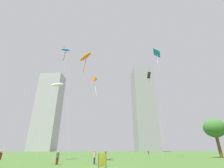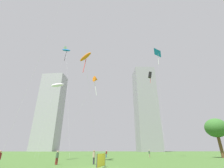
{
  "view_description": "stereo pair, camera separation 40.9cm",
  "coord_description": "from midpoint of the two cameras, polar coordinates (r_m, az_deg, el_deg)",
  "views": [
    {
      "loc": [
        -0.01,
        -17.45,
        1.82
      ],
      "look_at": [
        1.96,
        10.72,
        13.82
      ],
      "focal_mm": 24.68,
      "sensor_mm": 36.0,
      "label": 1
    },
    {
      "loc": [
        0.39,
        -17.48,
        1.82
      ],
      "look_at": [
        1.96,
        10.72,
        13.82
      ],
      "focal_mm": 24.68,
      "sensor_mm": 36.0,
      "label": 2
    }
  ],
  "objects": [
    {
      "name": "person_standing_3",
      "position": [
        22.62,
        -7.06,
        -25.0
      ],
      "size": [
        0.38,
        0.38,
        1.7
      ],
      "rotation": [
        0.0,
        0.0,
        2.07
      ],
      "color": "#2D2D33",
      "rests_on": "ground"
    },
    {
      "name": "park_tree_0",
      "position": [
        46.7,
        33.49,
        -13.53
      ],
      "size": [
        4.96,
        4.96,
        8.89
      ],
      "color": "brown",
      "rests_on": "ground"
    },
    {
      "name": "person_standing_1",
      "position": [
        23.19,
        -20.04,
        -23.94
      ],
      "size": [
        0.36,
        0.36,
        1.64
      ],
      "rotation": [
        0.0,
        0.0,
        0.41
      ],
      "color": "maroon",
      "rests_on": "ground"
    },
    {
      "name": "kite_flying_5",
      "position": [
        55.0,
        -17.08,
        11.93
      ],
      "size": [
        7.77,
        9.76,
        32.96
      ],
      "color": "silver",
      "rests_on": "ground"
    },
    {
      "name": "person_standing_2",
      "position": [
        41.39,
        -2.69,
        -24.28
      ],
      "size": [
        0.35,
        0.35,
        1.56
      ],
      "rotation": [
        0.0,
        0.0,
        1.47
      ],
      "color": "#1E478C",
      "rests_on": "ground"
    },
    {
      "name": "kite_flying_7",
      "position": [
        31.13,
        -10.23,
        9.83
      ],
      "size": [
        4.43,
        12.09,
        19.15
      ],
      "color": "silver",
      "rests_on": "ground"
    },
    {
      "name": "kite_flying_6",
      "position": [
        33.85,
        -6.44,
        1.68
      ],
      "size": [
        8.94,
        5.71,
        16.59
      ],
      "color": "silver",
      "rests_on": "ground"
    },
    {
      "name": "distant_highrise_0",
      "position": [
        169.7,
        -22.7,
        -8.89
      ],
      "size": [
        24.87,
        18.76,
        76.36
      ],
      "primitive_type": "cube",
      "rotation": [
        0.0,
        0.0,
        -0.15
      ],
      "color": "#A8A8AD",
      "rests_on": "ground"
    },
    {
      "name": "kite_flying_2",
      "position": [
        34.31,
        -19.8,
        -0.24
      ],
      "size": [
        3.08,
        4.65,
        15.68
      ],
      "color": "silver",
      "rests_on": "ground"
    },
    {
      "name": "distant_highrise_1",
      "position": [
        141.62,
        11.64,
        -8.59
      ],
      "size": [
        17.67,
        19.25,
        72.01
      ],
      "primitive_type": "cube",
      "rotation": [
        0.0,
        0.0,
        0.0
      ],
      "color": "#939399",
      "rests_on": "ground"
    },
    {
      "name": "kite_flying_3",
      "position": [
        51.08,
        16.08,
        10.6
      ],
      "size": [
        2.83,
        3.32,
        30.56
      ],
      "color": "silver",
      "rests_on": "ground"
    },
    {
      "name": "kite_flying_4",
      "position": [
        61.35,
        13.34,
        3.18
      ],
      "size": [
        1.63,
        6.51,
        29.58
      ],
      "color": "silver",
      "rests_on": "ground"
    },
    {
      "name": "event_banner",
      "position": [
        18.16,
        -4.22,
        -26.31
      ],
      "size": [
        0.91,
        2.64,
        1.44
      ],
      "color": "#4C4C4C",
      "rests_on": "ground"
    },
    {
      "name": "person_standing_0",
      "position": [
        41.91,
        13.05,
        -23.64
      ],
      "size": [
        0.38,
        0.38,
        1.7
      ],
      "rotation": [
        0.0,
        0.0,
        0.82
      ],
      "color": "tan",
      "rests_on": "ground"
    },
    {
      "name": "kite_flying_1",
      "position": [
        56.18,
        -17.62,
        12.0
      ],
      "size": [
        2.46,
        5.44,
        34.44
      ],
      "color": "silver",
      "rests_on": "ground"
    }
  ]
}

